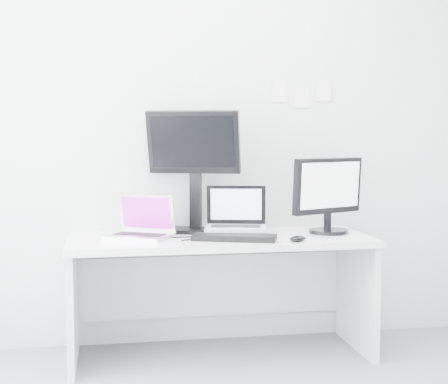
# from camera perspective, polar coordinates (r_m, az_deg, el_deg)

# --- Properties ---
(back_wall) EXTENTS (3.60, 0.00, 3.60)m
(back_wall) POSITION_cam_1_polar(r_m,az_deg,el_deg) (4.33, -1.11, 5.01)
(back_wall) COLOR silver
(back_wall) RESTS_ON ground
(desk) EXTENTS (1.80, 0.70, 0.73)m
(desk) POSITION_cam_1_polar(r_m,az_deg,el_deg) (4.10, -0.33, -8.85)
(desk) COLOR white
(desk) RESTS_ON ground
(macbook) EXTENTS (0.45, 0.42, 0.27)m
(macbook) POSITION_cam_1_polar(r_m,az_deg,el_deg) (3.97, -7.26, -2.00)
(macbook) COLOR silver
(macbook) RESTS_ON desk
(speaker) EXTENTS (0.11, 0.11, 0.19)m
(speaker) POSITION_cam_1_polar(r_m,az_deg,el_deg) (4.14, -5.83, -2.30)
(speaker) COLOR black
(speaker) RESTS_ON desk
(dell_laptop) EXTENTS (0.42, 0.36, 0.31)m
(dell_laptop) POSITION_cam_1_polar(r_m,az_deg,el_deg) (4.08, 1.00, -1.54)
(dell_laptop) COLOR #BABCC3
(dell_laptop) RESTS_ON desk
(rear_monitor) EXTENTS (0.61, 0.39, 0.78)m
(rear_monitor) POSITION_cam_1_polar(r_m,az_deg,el_deg) (4.17, -2.53, 1.86)
(rear_monitor) COLOR black
(rear_monitor) RESTS_ON desk
(samsung_monitor) EXTENTS (0.58, 0.44, 0.48)m
(samsung_monitor) POSITION_cam_1_polar(r_m,az_deg,el_deg) (4.20, 8.90, -0.20)
(samsung_monitor) COLOR black
(samsung_monitor) RESTS_ON desk
(keyboard) EXTENTS (0.51, 0.32, 0.03)m
(keyboard) POSITION_cam_1_polar(r_m,az_deg,el_deg) (3.89, 0.89, -3.88)
(keyboard) COLOR black
(keyboard) RESTS_ON desk
(mouse) EXTENTS (0.13, 0.10, 0.04)m
(mouse) POSITION_cam_1_polar(r_m,az_deg,el_deg) (3.86, 6.26, -3.96)
(mouse) COLOR black
(mouse) RESTS_ON desk
(wall_note_0) EXTENTS (0.10, 0.00, 0.14)m
(wall_note_0) POSITION_cam_1_polar(r_m,az_deg,el_deg) (4.43, 4.72, 8.49)
(wall_note_0) COLOR white
(wall_note_0) RESTS_ON back_wall
(wall_note_1) EXTENTS (0.09, 0.00, 0.13)m
(wall_note_1) POSITION_cam_1_polar(r_m,az_deg,el_deg) (4.47, 6.60, 7.92)
(wall_note_1) COLOR white
(wall_note_1) RESTS_ON back_wall
(wall_note_2) EXTENTS (0.10, 0.00, 0.14)m
(wall_note_2) POSITION_cam_1_polar(r_m,az_deg,el_deg) (4.52, 8.45, 8.51)
(wall_note_2) COLOR white
(wall_note_2) RESTS_ON back_wall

